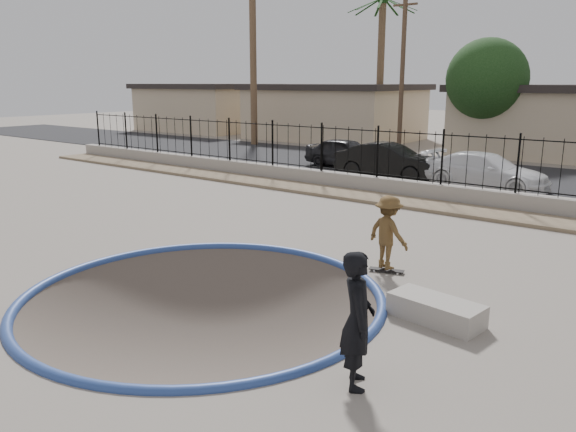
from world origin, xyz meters
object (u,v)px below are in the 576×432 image
(videographer, at_px, (358,320))
(car_b, at_px, (389,161))
(car_c, at_px, (486,171))
(skateboard, at_px, (387,270))
(car_a, at_px, (346,153))
(concrete_ledge, at_px, (436,310))
(skater, at_px, (388,237))

(videographer, bearing_deg, car_b, -7.90)
(car_c, bearing_deg, videographer, -163.18)
(skateboard, relative_size, car_a, 0.19)
(concrete_ledge, relative_size, car_a, 0.39)
(concrete_ledge, bearing_deg, car_b, 121.03)
(skateboard, height_order, car_a, car_a)
(car_b, bearing_deg, car_c, -93.90)
(car_b, height_order, car_c, car_b)
(concrete_ledge, distance_m, car_a, 17.91)
(concrete_ledge, bearing_deg, car_c, 105.40)
(car_a, height_order, car_b, car_b)
(skateboard, height_order, videographer, videographer)
(skater, distance_m, concrete_ledge, 2.66)
(concrete_ledge, bearing_deg, skater, 136.86)
(car_b, bearing_deg, skateboard, -156.16)
(skater, relative_size, car_b, 0.36)
(concrete_ledge, height_order, car_c, car_c)
(skater, relative_size, car_a, 0.39)
(skater, height_order, skateboard, skater)
(skateboard, xyz_separation_m, videographer, (1.89, -4.44, 0.90))
(car_a, bearing_deg, car_b, -117.58)
(concrete_ledge, height_order, car_a, car_a)
(videographer, bearing_deg, skater, -11.26)
(videographer, height_order, concrete_ledge, videographer)
(car_c, bearing_deg, car_a, 81.57)
(skateboard, bearing_deg, car_a, 108.29)
(skater, xyz_separation_m, car_c, (-1.61, 10.93, -0.08))
(car_b, relative_size, car_c, 0.95)
(car_b, bearing_deg, concrete_ledge, -152.88)
(videographer, relative_size, car_a, 0.47)
(skater, height_order, concrete_ledge, skater)
(concrete_ledge, relative_size, car_c, 0.34)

